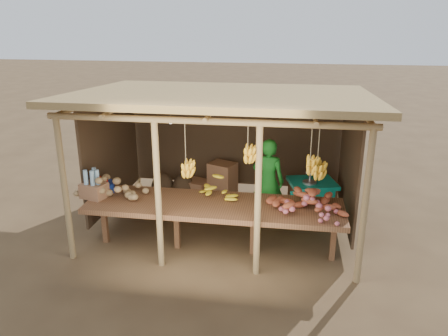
# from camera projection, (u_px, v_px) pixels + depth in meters

# --- Properties ---
(ground) EXTENTS (60.00, 60.00, 0.00)m
(ground) POSITION_uv_depth(u_px,v_px,m) (224.00, 224.00, 7.77)
(ground) COLOR brown
(ground) RESTS_ON ground
(stall_structure) EXTENTS (4.70, 3.50, 2.43)m
(stall_structure) POSITION_uv_depth(u_px,v_px,m) (228.00, 118.00, 7.12)
(stall_structure) COLOR #9C7D50
(stall_structure) RESTS_ON ground
(counter) EXTENTS (3.90, 1.05, 0.80)m
(counter) POSITION_uv_depth(u_px,v_px,m) (214.00, 207.00, 6.64)
(counter) COLOR brown
(counter) RESTS_ON ground
(potato_heap) EXTENTS (1.24, 0.87, 0.37)m
(potato_heap) POSITION_uv_depth(u_px,v_px,m) (109.00, 184.00, 6.88)
(potato_heap) COLOR #96764D
(potato_heap) RESTS_ON counter
(sweet_potato_heap) EXTENTS (1.23, 1.00, 0.36)m
(sweet_potato_heap) POSITION_uv_depth(u_px,v_px,m) (307.00, 197.00, 6.40)
(sweet_potato_heap) COLOR #AC4B2C
(sweet_potato_heap) RESTS_ON counter
(onion_heap) EXTENTS (0.97, 0.74, 0.36)m
(onion_heap) POSITION_uv_depth(u_px,v_px,m) (310.00, 205.00, 6.13)
(onion_heap) COLOR #C45F6A
(onion_heap) RESTS_ON counter
(banana_pile) EXTENTS (0.55, 0.34, 0.35)m
(banana_pile) POSITION_uv_depth(u_px,v_px,m) (218.00, 187.00, 6.80)
(banana_pile) COLOR yellow
(banana_pile) RESTS_ON counter
(tomato_basin) EXTENTS (0.45, 0.45, 0.23)m
(tomato_basin) POSITION_uv_depth(u_px,v_px,m) (100.00, 186.00, 7.03)
(tomato_basin) COLOR navy
(tomato_basin) RESTS_ON counter
(bottle_box) EXTENTS (0.43, 0.38, 0.47)m
(bottle_box) POSITION_uv_depth(u_px,v_px,m) (94.00, 187.00, 6.80)
(bottle_box) COLOR #8E5E3F
(bottle_box) RESTS_ON counter
(vendor) EXTENTS (0.61, 0.45, 1.54)m
(vendor) POSITION_uv_depth(u_px,v_px,m) (268.00, 181.00, 7.61)
(vendor) COLOR #1B7B22
(vendor) RESTS_ON ground
(tarp_crate) EXTENTS (0.95, 0.87, 0.95)m
(tarp_crate) POSITION_uv_depth(u_px,v_px,m) (311.00, 199.00, 7.84)
(tarp_crate) COLOR brown
(tarp_crate) RESTS_ON ground
(carton_stack) EXTENTS (1.13, 0.54, 0.78)m
(carton_stack) POSITION_uv_depth(u_px,v_px,m) (214.00, 184.00, 8.65)
(carton_stack) COLOR #8E5E3F
(carton_stack) RESTS_ON ground
(burlap_sacks) EXTENTS (0.89, 0.47, 0.63)m
(burlap_sacks) POSITION_uv_depth(u_px,v_px,m) (173.00, 186.00, 8.75)
(burlap_sacks) COLOR #463220
(burlap_sacks) RESTS_ON ground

